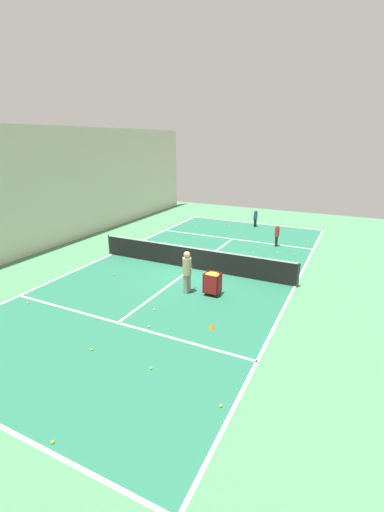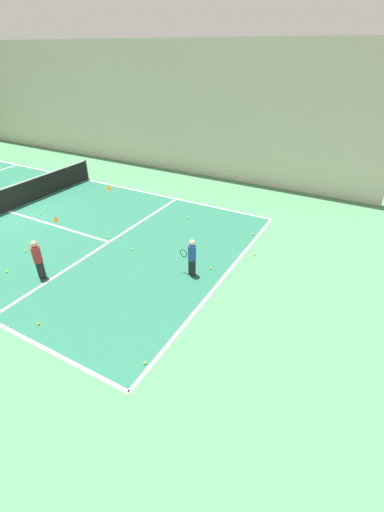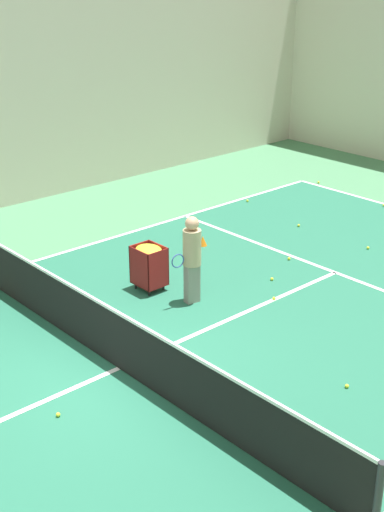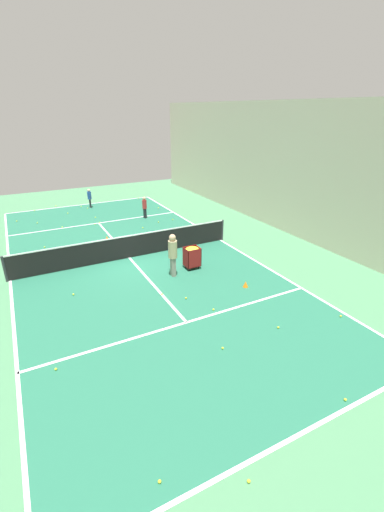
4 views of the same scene
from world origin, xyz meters
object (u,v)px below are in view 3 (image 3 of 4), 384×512
Objects in this scene: coach_at_net at (192,254)px; ball_cart at (149,259)px; tennis_net at (117,339)px; training_cone_1 at (203,241)px.

coach_at_net is 1.86× the size of ball_cart.
tennis_net is 42.71× the size of training_cone_1.
training_cone_1 is at bearing 112.85° from ball_cart.
tennis_net is 5.71m from training_cone_1.
training_cone_1 is (-2.05, 2.20, -0.91)m from coach_at_net.
coach_at_net is at bearing -47.00° from training_cone_1.
coach_at_net reaches higher than tennis_net.
ball_cart is at bearing 131.55° from tennis_net.
ball_cart is at bearing -67.08° from coach_at_net.
coach_at_net reaches higher than ball_cart.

